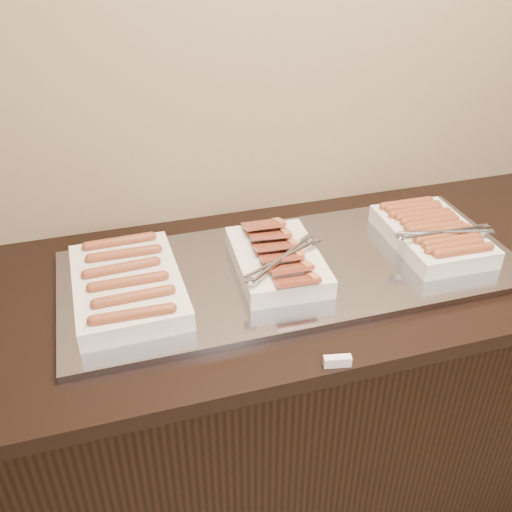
{
  "coord_description": "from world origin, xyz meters",
  "views": [
    {
      "loc": [
        -0.44,
        0.96,
        1.75
      ],
      "look_at": [
        -0.09,
        2.13,
        0.97
      ],
      "focal_mm": 40.0,
      "sensor_mm": 36.0,
      "label": 1
    }
  ],
  "objects": [
    {
      "name": "label_holder",
      "position": [
        -0.01,
        1.77,
        0.91
      ],
      "size": [
        0.06,
        0.03,
        0.02
      ],
      "primitive_type": "cube",
      "rotation": [
        0.0,
        0.0,
        -0.19
      ],
      "color": "white",
      "rests_on": "counter"
    },
    {
      "name": "dish_right",
      "position": [
        0.42,
        2.13,
        0.96
      ],
      "size": [
        0.27,
        0.34,
        0.08
      ],
      "rotation": [
        0.0,
        0.0,
        -0.03
      ],
      "color": "white",
      "rests_on": "warming_tray"
    },
    {
      "name": "dish_left",
      "position": [
        -0.41,
        2.13,
        0.95
      ],
      "size": [
        0.26,
        0.38,
        0.07
      ],
      "rotation": [
        0.0,
        0.0,
        0.02
      ],
      "color": "white",
      "rests_on": "warming_tray"
    },
    {
      "name": "dish_center",
      "position": [
        -0.03,
        2.12,
        0.95
      ],
      "size": [
        0.26,
        0.34,
        0.09
      ],
      "rotation": [
        0.0,
        0.0,
        -0.06
      ],
      "color": "white",
      "rests_on": "warming_tray"
    },
    {
      "name": "warming_tray",
      "position": [
        0.02,
        2.13,
        0.91
      ],
      "size": [
        1.2,
        0.5,
        0.02
      ],
      "primitive_type": "cube",
      "color": "#9294A0",
      "rests_on": "counter"
    },
    {
      "name": "counter",
      "position": [
        0.0,
        2.13,
        0.45
      ],
      "size": [
        2.06,
        0.76,
        0.9
      ],
      "color": "black",
      "rests_on": "ground"
    }
  ]
}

